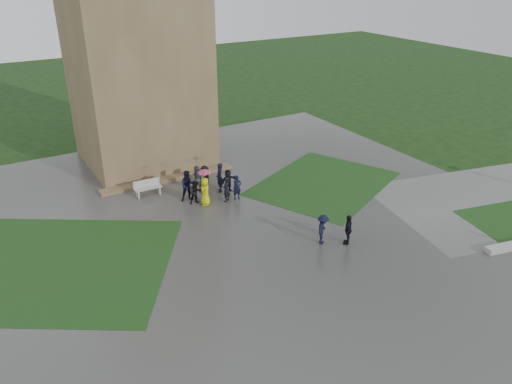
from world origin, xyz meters
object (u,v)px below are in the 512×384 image
tower (133,31)px  bench (148,187)px  pedestrian_mid (323,229)px  pedestrian_near (348,229)px

tower → bench: bearing=-108.0°
pedestrian_mid → pedestrian_near: (1.11, -0.67, 0.01)m
bench → pedestrian_near: size_ratio=1.04×
bench → pedestrian_mid: pedestrian_mid is taller
bench → pedestrian_near: 12.74m
pedestrian_mid → pedestrian_near: pedestrian_near is taller
tower → pedestrian_mid: size_ratio=11.22×
pedestrian_mid → tower: bearing=58.4°
bench → pedestrian_near: pedestrian_near is taller
bench → pedestrian_mid: bearing=-59.1°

